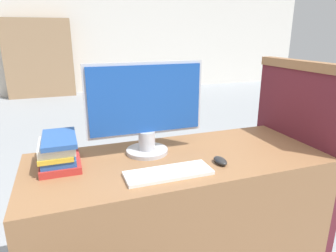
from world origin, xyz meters
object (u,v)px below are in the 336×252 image
keyboard (169,173)px  mouse (220,161)px  book_stack (58,152)px  monitor (146,108)px

keyboard → mouse: size_ratio=4.03×
mouse → book_stack: bearing=162.2°
mouse → book_stack: (-0.72, 0.23, 0.06)m
keyboard → book_stack: book_stack is taller
book_stack → keyboard: bearing=-29.8°
monitor → keyboard: 0.36m
mouse → book_stack: 0.76m
monitor → book_stack: size_ratio=2.19×
monitor → book_stack: 0.46m
book_stack → monitor: bearing=2.7°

